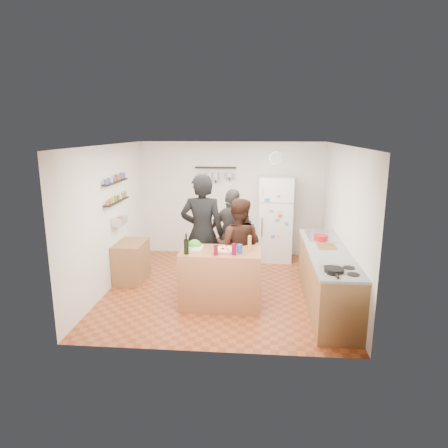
# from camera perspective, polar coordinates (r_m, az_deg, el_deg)

# --- Properties ---
(room_shell) EXTENTS (4.20, 4.20, 4.20)m
(room_shell) POSITION_cam_1_polar(r_m,az_deg,el_deg) (7.19, 0.20, 1.30)
(room_shell) COLOR brown
(room_shell) RESTS_ON ground
(prep_island) EXTENTS (1.25, 0.72, 0.91)m
(prep_island) POSITION_cam_1_polar(r_m,az_deg,el_deg) (6.38, -0.47, -7.72)
(prep_island) COLOR brown
(prep_island) RESTS_ON floor
(pizza_board) EXTENTS (0.42, 0.34, 0.02)m
(pizza_board) POSITION_cam_1_polar(r_m,az_deg,el_deg) (6.20, 0.24, -3.79)
(pizza_board) COLOR brown
(pizza_board) RESTS_ON prep_island
(pizza) EXTENTS (0.34, 0.34, 0.02)m
(pizza) POSITION_cam_1_polar(r_m,az_deg,el_deg) (6.20, 0.24, -3.63)
(pizza) COLOR beige
(pizza) RESTS_ON pizza_board
(salad_bowl) EXTENTS (0.27, 0.27, 0.05)m
(salad_bowl) POSITION_cam_1_polar(r_m,az_deg,el_deg) (6.32, -4.23, -3.33)
(salad_bowl) COLOR white
(salad_bowl) RESTS_ON prep_island
(wine_bottle) EXTENTS (0.08, 0.08, 0.23)m
(wine_bottle) POSITION_cam_1_polar(r_m,az_deg,el_deg) (6.06, -5.40, -3.25)
(wine_bottle) COLOR black
(wine_bottle) RESTS_ON prep_island
(wine_glass_near) EXTENTS (0.06, 0.06, 0.16)m
(wine_glass_near) POSITION_cam_1_polar(r_m,az_deg,el_deg) (5.99, -1.18, -3.75)
(wine_glass_near) COLOR #57071B
(wine_glass_near) RESTS_ON prep_island
(wine_glass_far) EXTENTS (0.07, 0.07, 0.18)m
(wine_glass_far) POSITION_cam_1_polar(r_m,az_deg,el_deg) (6.00, 1.43, -3.62)
(wine_glass_far) COLOR #590721
(wine_glass_far) RESTS_ON prep_island
(pepper_mill) EXTENTS (0.06, 0.06, 0.19)m
(pepper_mill) POSITION_cam_1_polar(r_m,az_deg,el_deg) (6.23, 3.69, -2.92)
(pepper_mill) COLOR #A47F44
(pepper_mill) RESTS_ON prep_island
(salt_canister) EXTENTS (0.09, 0.09, 0.14)m
(salt_canister) POSITION_cam_1_polar(r_m,az_deg,el_deg) (6.08, 2.23, -3.59)
(salt_canister) COLOR #1B3B98
(salt_canister) RESTS_ON prep_island
(person_left) EXTENTS (0.75, 0.49, 2.05)m
(person_left) POSITION_cam_1_polar(r_m,az_deg,el_deg) (6.82, -3.11, -1.31)
(person_left) COLOR black
(person_left) RESTS_ON floor
(person_center) EXTENTS (0.87, 0.72, 1.65)m
(person_center) POSITION_cam_1_polar(r_m,az_deg,el_deg) (6.74, 2.03, -3.22)
(person_center) COLOR black
(person_center) RESTS_ON floor
(person_back) EXTENTS (1.10, 0.81, 1.73)m
(person_back) POSITION_cam_1_polar(r_m,az_deg,el_deg) (7.18, 1.27, -1.85)
(person_back) COLOR #302D2B
(person_back) RESTS_ON floor
(counter_run) EXTENTS (0.63, 2.63, 0.90)m
(counter_run) POSITION_cam_1_polar(r_m,az_deg,el_deg) (6.58, 14.53, -7.55)
(counter_run) COLOR #9E7042
(counter_run) RESTS_ON floor
(stove_top) EXTENTS (0.60, 0.62, 0.02)m
(stove_top) POSITION_cam_1_polar(r_m,az_deg,el_deg) (5.55, 16.38, -6.56)
(stove_top) COLOR white
(stove_top) RESTS_ON counter_run
(skillet) EXTENTS (0.26, 0.26, 0.05)m
(skillet) POSITION_cam_1_polar(r_m,az_deg,el_deg) (5.48, 15.45, -6.36)
(skillet) COLOR black
(skillet) RESTS_ON stove_top
(sink) EXTENTS (0.50, 0.80, 0.03)m
(sink) POSITION_cam_1_polar(r_m,az_deg,el_deg) (7.24, 13.68, -1.72)
(sink) COLOR silver
(sink) RESTS_ON counter_run
(cutting_board) EXTENTS (0.30, 0.40, 0.02)m
(cutting_board) POSITION_cam_1_polar(r_m,az_deg,el_deg) (6.62, 14.50, -3.22)
(cutting_board) COLOR olive
(cutting_board) RESTS_ON counter_run
(red_bowl) EXTENTS (0.23, 0.23, 0.10)m
(red_bowl) POSITION_cam_1_polar(r_m,az_deg,el_deg) (6.92, 13.66, -1.95)
(red_bowl) COLOR #AE1317
(red_bowl) RESTS_ON counter_run
(fridge) EXTENTS (0.70, 0.68, 1.80)m
(fridge) POSITION_cam_1_polar(r_m,az_deg,el_deg) (8.57, 7.30, 0.77)
(fridge) COLOR white
(fridge) RESTS_ON floor
(wall_clock) EXTENTS (0.30, 0.03, 0.30)m
(wall_clock) POSITION_cam_1_polar(r_m,az_deg,el_deg) (8.72, 7.47, 9.29)
(wall_clock) COLOR silver
(wall_clock) RESTS_ON back_wall
(spice_shelf_lower) EXTENTS (0.12, 1.00, 0.02)m
(spice_shelf_lower) POSITION_cam_1_polar(r_m,az_deg,el_deg) (7.37, -15.07, 3.13)
(spice_shelf_lower) COLOR black
(spice_shelf_lower) RESTS_ON left_wall
(spice_shelf_upper) EXTENTS (0.12, 1.00, 0.02)m
(spice_shelf_upper) POSITION_cam_1_polar(r_m,az_deg,el_deg) (7.32, -15.24, 5.82)
(spice_shelf_upper) COLOR black
(spice_shelf_upper) RESTS_ON left_wall
(produce_basket) EXTENTS (0.18, 0.35, 0.14)m
(produce_basket) POSITION_cam_1_polar(r_m,az_deg,el_deg) (7.43, -14.69, 0.47)
(produce_basket) COLOR silver
(produce_basket) RESTS_ON left_wall
(side_table) EXTENTS (0.50, 0.80, 0.73)m
(side_table) POSITION_cam_1_polar(r_m,az_deg,el_deg) (7.64, -13.07, -5.21)
(side_table) COLOR #96653F
(side_table) RESTS_ON floor
(pot_rack) EXTENTS (0.90, 0.04, 0.04)m
(pot_rack) POSITION_cam_1_polar(r_m,az_deg,el_deg) (8.70, -1.22, 8.06)
(pot_rack) COLOR black
(pot_rack) RESTS_ON back_wall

